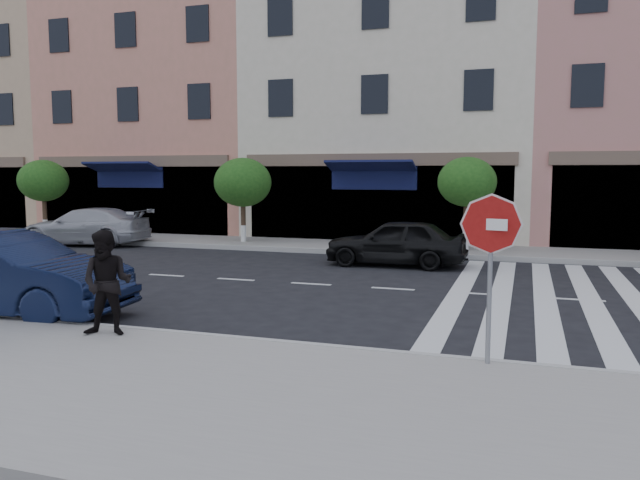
{
  "coord_description": "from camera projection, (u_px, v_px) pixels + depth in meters",
  "views": [
    {
      "loc": [
        4.86,
        -9.98,
        2.66
      ],
      "look_at": [
        1.18,
        1.13,
        1.4
      ],
      "focal_mm": 35.0,
      "sensor_mm": 36.0,
      "label": 1
    }
  ],
  "objects": [
    {
      "name": "car_far_left",
      "position": [
        86.0,
        226.0,
        23.06
      ],
      "size": [
        4.98,
        2.57,
        1.38
      ],
      "primitive_type": "imported",
      "rotation": [
        0.0,
        0.0,
        -1.43
      ],
      "color": "#A7A7AC",
      "rests_on": "ground"
    },
    {
      "name": "walker",
      "position": [
        107.0,
        283.0,
        9.63
      ],
      "size": [
        0.93,
        0.81,
        1.64
      ],
      "primitive_type": "imported",
      "rotation": [
        0.0,
        0.0,
        0.28
      ],
      "color": "black",
      "rests_on": "sidewalk_near"
    },
    {
      "name": "sidewalk_far",
      "position": [
        377.0,
        248.0,
        21.6
      ],
      "size": [
        60.0,
        3.0,
        0.15
      ],
      "primitive_type": "cube",
      "color": "gray",
      "rests_on": "ground"
    },
    {
      "name": "street_tree_c",
      "position": [
        467.0,
        182.0,
        20.23
      ],
      "size": [
        1.9,
        1.9,
        3.04
      ],
      "color": "#473323",
      "rests_on": "sidewalk_far"
    },
    {
      "name": "stop_sign",
      "position": [
        491.0,
        240.0,
        8.07
      ],
      "size": [
        0.78,
        0.23,
        2.25
      ],
      "rotation": [
        0.0,
        0.0,
        -0.24
      ],
      "color": "gray",
      "rests_on": "sidewalk_near"
    },
    {
      "name": "building_centre",
      "position": [
        399.0,
        107.0,
        26.84
      ],
      "size": [
        11.0,
        9.0,
        11.0
      ],
      "primitive_type": "cube",
      "color": "beige",
      "rests_on": "ground"
    },
    {
      "name": "street_tree_wb",
      "position": [
        243.0,
        183.0,
        22.74
      ],
      "size": [
        2.1,
        2.1,
        3.06
      ],
      "color": "#473323",
      "rests_on": "sidewalk_far"
    },
    {
      "name": "building_west_mid",
      "position": [
        184.0,
        82.0,
        29.96
      ],
      "size": [
        10.0,
        9.0,
        14.0
      ],
      "primitive_type": "cube",
      "color": "tan",
      "rests_on": "ground"
    },
    {
      "name": "sidewalk_near",
      "position": [
        105.0,
        384.0,
        7.68
      ],
      "size": [
        60.0,
        4.5,
        0.15
      ],
      "primitive_type": "cube",
      "color": "gray",
      "rests_on": "ground"
    },
    {
      "name": "ground",
      "position": [
        238.0,
        321.0,
        11.22
      ],
      "size": [
        120.0,
        120.0,
        0.0
      ],
      "primitive_type": "plane",
      "color": "black",
      "rests_on": "ground"
    },
    {
      "name": "street_tree_wa",
      "position": [
        43.0,
        181.0,
        25.55
      ],
      "size": [
        2.0,
        2.0,
        3.05
      ],
      "color": "#473323",
      "rests_on": "sidewalk_far"
    },
    {
      "name": "car_far_mid",
      "position": [
        396.0,
        242.0,
        17.91
      ],
      "size": [
        4.02,
        1.62,
        1.37
      ],
      "primitive_type": "imported",
      "rotation": [
        0.0,
        0.0,
        -1.57
      ],
      "color": "black",
      "rests_on": "ground"
    },
    {
      "name": "car_near_mid",
      "position": [
        2.0,
        274.0,
        11.55
      ],
      "size": [
        4.92,
        2.09,
        1.58
      ],
      "primitive_type": "imported",
      "rotation": [
        0.0,
        0.0,
        1.66
      ],
      "color": "black",
      "rests_on": "ground"
    },
    {
      "name": "building_west_far",
      "position": [
        4.0,
        111.0,
        33.51
      ],
      "size": [
        12.0,
        9.0,
        12.0
      ],
      "primitive_type": "cube",
      "color": "tan",
      "rests_on": "ground"
    }
  ]
}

